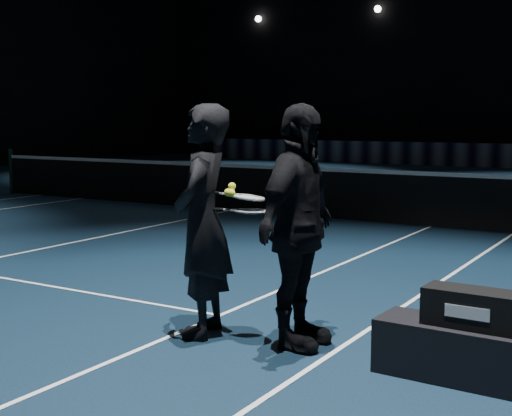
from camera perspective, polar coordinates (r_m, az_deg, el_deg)
The scene contains 16 objects.
floor at distance 14.30m, azimuth -2.19°, elevation -0.24°, with size 36.00×36.00×0.00m, color black.
wall_back at distance 31.00m, azimuth 16.86°, elevation 12.76°, with size 30.00×30.00×0.00m, color black.
court_lines at distance 14.30m, azimuth -2.19°, elevation -0.23°, with size 10.98×23.78×0.01m, color white, non-canonical shape.
net_post_left at distance 18.53m, azimuth -18.99°, elevation 2.80°, with size 0.10×0.10×1.10m, color black.
net_mesh at distance 14.24m, azimuth -2.20°, elevation 1.55°, with size 12.80×0.02×0.86m, color black.
net_tape at distance 14.21m, azimuth -2.21°, elevation 3.42°, with size 12.80×0.03×0.07m, color white.
sponsor_backdrop at distance 28.46m, azimuth 15.27°, elevation 4.16°, with size 22.00×0.15×0.90m, color black.
fixtures_far at distance 30.99m, azimuth 16.87°, elevation 15.56°, with size 20.00×0.30×0.30m, color white, non-canonical shape.
player_bench at distance 5.38m, azimuth 16.79°, elevation -11.10°, with size 1.33×0.44×0.40m, color black.
racket_bag at distance 5.28m, azimuth 16.92°, elevation -7.66°, with size 0.67×0.28×0.27m, color black.
bag_signature at distance 5.15m, azimuth 16.52°, elevation -8.04°, with size 0.31×0.00×0.09m, color white.
player_a at distance 6.06m, azimuth -4.28°, elevation -1.07°, with size 0.72×0.47×1.98m, color black.
player_b at distance 5.74m, azimuth 3.38°, elevation -1.52°, with size 1.16×0.48×1.98m, color black.
racket_lower at distance 5.86m, azimuth -0.33°, elevation -0.25°, with size 0.68×0.22×0.03m, color black, non-canonical shape.
racket_upper at distance 5.90m, azimuth -0.64°, elevation 0.86°, with size 0.68×0.22×0.03m, color black, non-canonical shape.
tennis_balls at distance 5.92m, azimuth -2.07°, elevation 1.38°, with size 0.12×0.10×0.12m, color yellow, non-canonical shape.
Camera 1 is at (7.80, -11.84, 1.87)m, focal length 50.00 mm.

